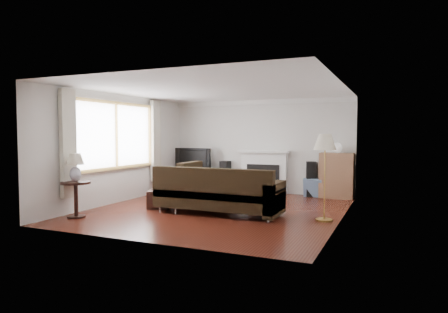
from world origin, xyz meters
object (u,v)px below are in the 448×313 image
at_px(tv_stand, 195,180).
at_px(floor_lamp, 325,177).
at_px(sectional_sofa, 219,192).
at_px(bookshelf, 337,176).
at_px(side_table, 76,200).
at_px(coffee_table, 241,191).

bearing_deg(tv_stand, floor_lamp, -33.43).
distance_m(sectional_sofa, floor_lamp, 2.08).
distance_m(bookshelf, sectional_sofa, 3.46).
bearing_deg(bookshelf, tv_stand, -179.16).
bearing_deg(bookshelf, side_table, -134.23).
relative_size(tv_stand, coffee_table, 0.94).
distance_m(tv_stand, side_table, 4.28).
relative_size(coffee_table, floor_lamp, 0.75).
bearing_deg(tv_stand, bookshelf, 0.84).
bearing_deg(floor_lamp, bookshelf, 93.28).
distance_m(sectional_sofa, coffee_table, 1.58).
xyz_separation_m(bookshelf, sectional_sofa, (-1.89, -2.90, -0.12)).
xyz_separation_m(tv_stand, sectional_sofa, (2.02, -2.84, 0.16)).
height_order(tv_stand, sectional_sofa, sectional_sofa).
bearing_deg(floor_lamp, side_table, -160.03).
bearing_deg(sectional_sofa, tv_stand, 125.44).
height_order(coffee_table, side_table, side_table).
xyz_separation_m(bookshelf, coffee_table, (-2.01, -1.34, -0.33)).
distance_m(tv_stand, floor_lamp, 4.90).
bearing_deg(side_table, sectional_sofa, 31.58).
bearing_deg(coffee_table, tv_stand, 158.41).
distance_m(bookshelf, side_table, 6.04).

